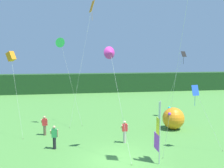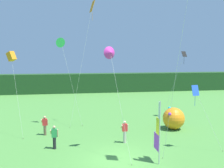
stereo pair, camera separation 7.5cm
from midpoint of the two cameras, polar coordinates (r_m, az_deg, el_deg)
The scene contains 13 objects.
ground_plane at distance 16.58m, azimuth 1.33°, elevation -16.61°, with size 120.00×120.00×0.00m, color #478438.
distant_treeline at distance 44.31m, azimuth -5.40°, elevation 0.24°, with size 80.00×2.40×3.24m, color #1E421E.
banner_flag at distance 15.94m, azimuth 10.08°, elevation -10.62°, with size 0.06×1.03×3.84m.
person_near_banner at distance 18.51m, azimuth -12.82°, elevation -11.34°, with size 0.55×0.48×1.65m.
person_mid_field at distance 19.25m, azimuth 2.71°, elevation -10.43°, with size 0.55×0.48×1.67m.
person_far_left at distance 21.70m, azimuth -14.86°, elevation -8.80°, with size 0.55×0.48×1.59m.
inflatable_balloon at distance 23.25m, azimuth 13.40°, elevation -7.43°, with size 1.91×1.91×1.93m.
kite_green_delta_0 at distance 23.61m, azimuth -11.39°, elevation 8.91°, with size 2.28×0.91×8.01m.
kite_magenta_delta_1 at distance 16.67m, azimuth -0.47°, elevation 6.92°, with size 1.38×2.68×7.06m.
kite_orange_box_2 at distance 22.21m, azimuth -21.63°, elevation 5.69°, with size 1.42×2.03×6.80m.
kite_orange_diamond_3 at distance 23.76m, azimuth -4.81°, elevation 15.62°, with size 2.41×1.23×11.30m.
kite_black_diamond_5 at distance 26.85m, azimuth 15.22°, elevation 5.30°, with size 2.06×1.09×6.84m.
kite_blue_diamond_6 at distance 18.27m, azimuth 18.16°, elevation -2.04°, with size 2.06×0.92×4.47m.
Camera 1 is at (-2.79, -14.98, 6.55)m, focal length 41.12 mm.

